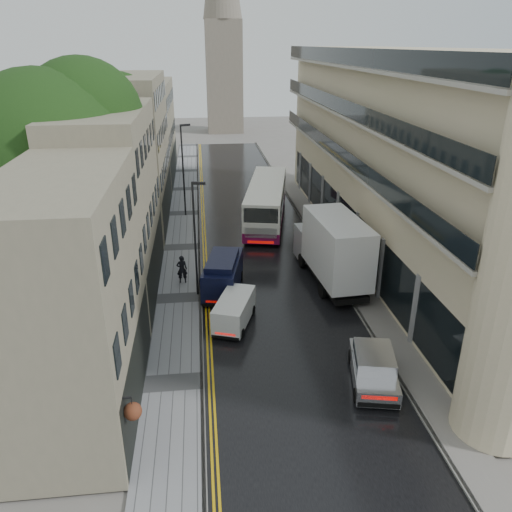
{
  "coord_description": "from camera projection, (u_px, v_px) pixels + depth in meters",
  "views": [
    {
      "loc": [
        -4.2,
        -8.14,
        14.44
      ],
      "look_at": [
        -1.25,
        18.0,
        3.18
      ],
      "focal_mm": 35.0,
      "sensor_mm": 36.0,
      "label": 1
    }
  ],
  "objects": [
    {
      "name": "road",
      "position": [
        258.0,
        245.0,
        38.67
      ],
      "size": [
        9.0,
        85.0,
        0.02
      ],
      "primitive_type": "cube",
      "color": "black",
      "rests_on": "ground"
    },
    {
      "name": "left_sidewalk",
      "position": [
        182.0,
        248.0,
        38.04
      ],
      "size": [
        2.7,
        85.0,
        0.12
      ],
      "primitive_type": "cube",
      "color": "gray",
      "rests_on": "ground"
    },
    {
      "name": "right_sidewalk",
      "position": [
        326.0,
        242.0,
        39.2
      ],
      "size": [
        1.8,
        85.0,
        0.12
      ],
      "primitive_type": "cube",
      "color": "slate",
      "rests_on": "ground"
    },
    {
      "name": "old_shop_row",
      "position": [
        130.0,
        164.0,
        37.62
      ],
      "size": [
        4.5,
        56.0,
        12.0
      ],
      "primitive_type": null,
      "color": "gray",
      "rests_on": "ground"
    },
    {
      "name": "modern_block",
      "position": [
        404.0,
        156.0,
        35.61
      ],
      "size": [
        8.0,
        40.0,
        14.0
      ],
      "primitive_type": null,
      "color": "beige",
      "rests_on": "ground"
    },
    {
      "name": "church_spire",
      "position": [
        222.0,
        6.0,
        80.64
      ],
      "size": [
        6.4,
        6.4,
        40.0
      ],
      "primitive_type": null,
      "color": "gray",
      "rests_on": "ground"
    },
    {
      "name": "tree_near",
      "position": [
        52.0,
        189.0,
        27.8
      ],
      "size": [
        10.56,
        10.56,
        13.89
      ],
      "primitive_type": null,
      "color": "black",
      "rests_on": "ground"
    },
    {
      "name": "tree_far",
      "position": [
        100.0,
        154.0,
        39.98
      ],
      "size": [
        9.24,
        9.24,
        12.46
      ],
      "primitive_type": null,
      "color": "black",
      "rests_on": "ground"
    },
    {
      "name": "cream_bus",
      "position": [
        247.0,
        215.0,
        40.0
      ],
      "size": [
        5.3,
        12.88,
        3.43
      ],
      "primitive_type": null,
      "rotation": [
        0.0,
        0.0,
        -0.2
      ],
      "color": "white",
      "rests_on": "road"
    },
    {
      "name": "white_lorry",
      "position": [
        324.0,
        263.0,
        29.84
      ],
      "size": [
        3.34,
        8.96,
        4.61
      ],
      "primitive_type": null,
      "rotation": [
        0.0,
        0.0,
        0.08
      ],
      "color": "white",
      "rests_on": "road"
    },
    {
      "name": "silver_hatchback",
      "position": [
        358.0,
        386.0,
        21.49
      ],
      "size": [
        2.69,
        4.54,
        1.59
      ],
      "primitive_type": null,
      "rotation": [
        0.0,
        0.0,
        -0.21
      ],
      "color": "silver",
      "rests_on": "road"
    },
    {
      "name": "white_van",
      "position": [
        215.0,
        321.0,
        26.44
      ],
      "size": [
        2.7,
        4.01,
        1.67
      ],
      "primitive_type": null,
      "rotation": [
        0.0,
        0.0,
        -0.33
      ],
      "color": "white",
      "rests_on": "road"
    },
    {
      "name": "navy_van",
      "position": [
        204.0,
        285.0,
        29.52
      ],
      "size": [
        2.88,
        5.16,
        2.49
      ],
      "primitive_type": null,
      "rotation": [
        0.0,
        0.0,
        -0.2
      ],
      "color": "black",
      "rests_on": "road"
    },
    {
      "name": "pedestrian",
      "position": [
        182.0,
        269.0,
        32.03
      ],
      "size": [
        0.72,
        0.5,
        1.87
      ],
      "primitive_type": "imported",
      "rotation": [
        0.0,
        0.0,
        3.23
      ],
      "color": "black",
      "rests_on": "left_sidewalk"
    },
    {
      "name": "lamp_post_near",
      "position": [
        195.0,
        241.0,
        29.5
      ],
      "size": [
        0.82,
        0.34,
        7.09
      ],
      "primitive_type": null,
      "rotation": [
        0.0,
        0.0,
        -0.21
      ],
      "color": "black",
      "rests_on": "left_sidewalk"
    },
    {
      "name": "lamp_post_far",
      "position": [
        183.0,
        172.0,
        43.49
      ],
      "size": [
        0.91,
        0.51,
        7.98
      ],
      "primitive_type": null,
      "rotation": [
        0.0,
        0.0,
        0.37
      ],
      "color": "black",
      "rests_on": "left_sidewalk"
    }
  ]
}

